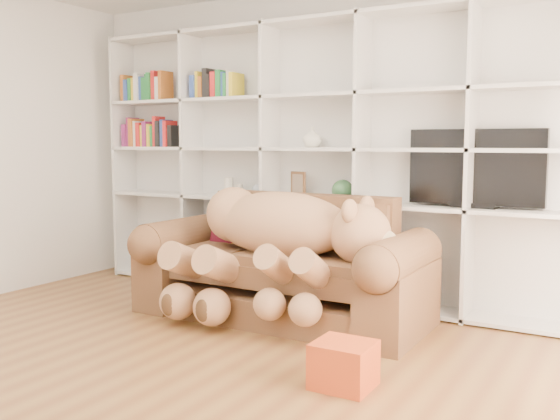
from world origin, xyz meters
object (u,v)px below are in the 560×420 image
Objects in this scene: teddy_bear at (276,238)px; gift_box at (344,365)px; sofa at (283,272)px; tv at (476,169)px.

teddy_bear is 1.39m from gift_box.
sofa is 1.35× the size of teddy_bear.
tv is at bearing 80.75° from gift_box.
sofa is 2.23× the size of tv.
tv is (1.28, 0.69, 0.80)m from sofa.
gift_box is (1.00, -1.05, -0.23)m from sofa.
teddy_bear is 1.66× the size of tv.
sofa is 0.36m from teddy_bear.
gift_box is 2.04m from tv.
tv is at bearing 28.15° from sofa.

